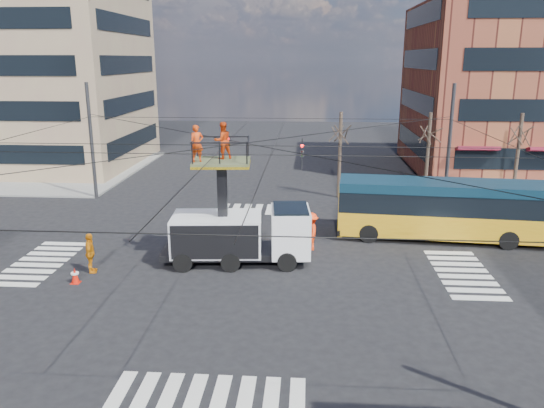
{
  "coord_description": "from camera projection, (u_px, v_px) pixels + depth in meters",
  "views": [
    {
      "loc": [
        2.81,
        -23.1,
        9.51
      ],
      "look_at": [
        1.02,
        2.75,
        2.38
      ],
      "focal_mm": 35.0,
      "sensor_mm": 36.0,
      "label": 1
    }
  ],
  "objects": [
    {
      "name": "overhead_network",
      "position": [
        245.0,
        177.0,
        24.19
      ],
      "size": [
        24.24,
        24.24,
        8.0
      ],
      "color": "#2D2D30",
      "rests_on": "ground"
    },
    {
      "name": "sidewalk_nw",
      "position": [
        37.0,
        170.0,
        46.51
      ],
      "size": [
        18.0,
        18.0,
        0.12
      ],
      "primitive_type": "cube",
      "color": "slate",
      "rests_on": "ground"
    },
    {
      "name": "worker_ground",
      "position": [
        90.0,
        253.0,
        24.14
      ],
      "size": [
        0.73,
        1.18,
        1.88
      ],
      "primitive_type": "imported",
      "rotation": [
        0.0,
        0.0,
        1.83
      ],
      "color": "orange",
      "rests_on": "ground"
    },
    {
      "name": "sidewalk_ne",
      "position": [
        528.0,
        177.0,
        43.72
      ],
      "size": [
        18.0,
        18.0,
        0.12
      ],
      "primitive_type": "cube",
      "color": "slate",
      "rests_on": "ground"
    },
    {
      "name": "ground",
      "position": [
        246.0,
        268.0,
        24.93
      ],
      "size": [
        120.0,
        120.0,
        0.0
      ],
      "primitive_type": "plane",
      "color": "black",
      "rests_on": "ground"
    },
    {
      "name": "city_bus",
      "position": [
        441.0,
        208.0,
        28.48
      ],
      "size": [
        11.12,
        3.55,
        3.2
      ],
      "rotation": [
        0.0,
        0.0,
        -0.09
      ],
      "color": "#C98B12",
      "rests_on": "ground"
    },
    {
      "name": "building_ne",
      "position": [
        537.0,
        89.0,
        44.68
      ],
      "size": [
        20.06,
        16.06,
        14.0
      ],
      "color": "maroon",
      "rests_on": "ground"
    },
    {
      "name": "crosswalks",
      "position": [
        246.0,
        267.0,
        24.93
      ],
      "size": [
        22.4,
        22.4,
        0.02
      ],
      "primitive_type": null,
      "color": "silver",
      "rests_on": "ground"
    },
    {
      "name": "flagger",
      "position": [
        311.0,
        231.0,
        27.03
      ],
      "size": [
        0.81,
        1.32,
        1.97
      ],
      "primitive_type": "imported",
      "rotation": [
        0.0,
        0.0,
        -1.51
      ],
      "color": "#FA390F",
      "rests_on": "ground"
    },
    {
      "name": "utility_truck",
      "position": [
        240.0,
        220.0,
        25.08
      ],
      "size": [
        7.16,
        3.1,
        6.71
      ],
      "rotation": [
        0.0,
        0.0,
        0.08
      ],
      "color": "black",
      "rests_on": "ground"
    },
    {
      "name": "tree_a",
      "position": [
        341.0,
        132.0,
        36.36
      ],
      "size": [
        2.0,
        2.0,
        6.0
      ],
      "color": "#382B21",
      "rests_on": "ground"
    },
    {
      "name": "tree_b",
      "position": [
        429.0,
        133.0,
        35.96
      ],
      "size": [
        2.0,
        2.0,
        6.0
      ],
      "color": "#382B21",
      "rests_on": "ground"
    },
    {
      "name": "tree_c",
      "position": [
        520.0,
        134.0,
        35.56
      ],
      "size": [
        2.0,
        2.0,
        6.0
      ],
      "color": "#382B21",
      "rests_on": "ground"
    },
    {
      "name": "traffic_cone",
      "position": [
        75.0,
        275.0,
        23.13
      ],
      "size": [
        0.36,
        0.36,
        0.72
      ],
      "primitive_type": "cone",
      "color": "red",
      "rests_on": "ground"
    }
  ]
}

